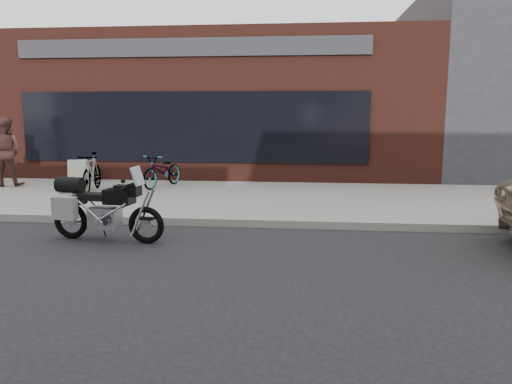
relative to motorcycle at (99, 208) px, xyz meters
name	(u,v)px	position (x,y,z in m)	size (l,w,h in m)	color
ground	(183,312)	(2.14, -2.82, -0.55)	(120.00, 120.00, 0.00)	black
near_sidewalk	(253,196)	(2.14, 4.18, -0.48)	(44.00, 6.00, 0.15)	gray
storefront	(221,108)	(0.14, 11.16, 1.70)	(14.00, 10.07, 4.50)	#52231A
motorcycle	(99,208)	(0.00, 0.00, 0.00)	(2.02, 0.66, 1.28)	black
bicycle_front	(163,171)	(-0.37, 4.95, 0.03)	(0.58, 1.65, 0.87)	gray
bicycle_rear	(92,172)	(-1.91, 4.03, 0.08)	(0.46, 1.62, 0.97)	gray
sandwich_sign	(79,175)	(-2.30, 4.11, -0.01)	(0.61, 0.58, 0.79)	beige
cafe_table	(89,169)	(-2.86, 5.92, -0.05)	(0.67, 0.67, 0.38)	black
cafe_patron_left	(5,152)	(-4.62, 4.72, 0.52)	(0.90, 0.70, 1.85)	#50302A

